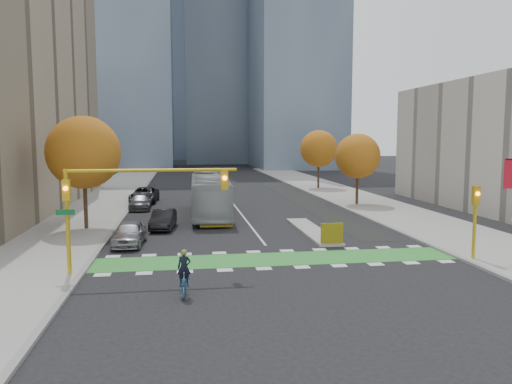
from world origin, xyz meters
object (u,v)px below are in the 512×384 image
object	(u,v)px
traffic_signal_west	(122,193)
parked_car_b	(163,219)
tree_east_far	(319,149)
traffic_signal_east	(475,211)
tree_east_near	(358,156)
parked_car_a	(129,233)
hazard_board	(332,234)
tree_west	(84,153)
cyclist	(184,280)
parked_car_c	(140,202)
parked_car_d	(144,195)
bus	(210,195)

from	to	relation	value
traffic_signal_west	parked_car_b	size ratio (longest dim) A/B	1.97
tree_east_far	traffic_signal_west	size ratio (longest dim) A/B	0.90
traffic_signal_east	tree_east_near	bearing A→B (deg)	86.19
parked_car_a	hazard_board	bearing A→B (deg)	-6.44
tree_west	cyclist	size ratio (longest dim) A/B	4.10
tree_east_near	cyclist	bearing A→B (deg)	-122.98
tree_east_far	tree_west	bearing A→B (deg)	-133.30
tree_east_near	tree_east_far	xyz separation A→B (m)	(0.50, 16.00, 0.38)
tree_east_far	traffic_signal_west	world-z (taller)	tree_east_far
traffic_signal_west	parked_car_b	distance (m)	12.71
parked_car_c	parked_car_d	xyz separation A→B (m)	(0.00, 5.00, 0.09)
cyclist	parked_car_d	world-z (taller)	cyclist
tree_east_far	cyclist	distance (m)	45.98
hazard_board	traffic_signal_east	size ratio (longest dim) A/B	0.34
tree_west	parked_car_d	distance (m)	16.31
tree_east_near	parked_car_b	world-z (taller)	tree_east_near
tree_east_far	cyclist	xyz separation A→B (m)	(-17.54, -42.25, -4.57)
tree_east_near	tree_east_far	bearing A→B (deg)	88.21
traffic_signal_west	bus	size ratio (longest dim) A/B	0.66
hazard_board	parked_car_d	bearing A→B (deg)	119.39
tree_east_near	parked_car_a	bearing A→B (deg)	-142.51
parked_car_c	parked_car_d	bearing A→B (deg)	88.99
hazard_board	bus	size ratio (longest dim) A/B	0.11
parked_car_c	parked_car_a	bearing A→B (deg)	-88.78
tree_east_far	parked_car_d	xyz separation A→B (m)	(-21.50, -10.72, -4.46)
parked_car_c	parked_car_d	distance (m)	5.00
tree_west	parked_car_a	xyz separation A→B (m)	(3.62, -5.63, -4.87)
tree_west	tree_east_near	xyz separation A→B (m)	(24.00, 10.00, -0.75)
bus	parked_car_b	world-z (taller)	bus
traffic_signal_east	cyclist	size ratio (longest dim) A/B	2.05
tree_west	cyclist	world-z (taller)	tree_west
traffic_signal_west	traffic_signal_east	size ratio (longest dim) A/B	2.08
hazard_board	tree_east_far	size ratio (longest dim) A/B	0.18
parked_car_a	cyclist	bearing A→B (deg)	-69.05
parked_car_a	tree_east_near	bearing A→B (deg)	40.97
tree_east_near	parked_car_b	bearing A→B (deg)	-150.83
parked_car_b	tree_east_near	bearing A→B (deg)	35.11
hazard_board	cyclist	size ratio (longest dim) A/B	0.70
tree_west	parked_car_a	world-z (taller)	tree_west
tree_west	parked_car_d	world-z (taller)	tree_west
parked_car_a	parked_car_d	size ratio (longest dim) A/B	0.78
hazard_board	traffic_signal_west	size ratio (longest dim) A/B	0.16
traffic_signal_west	bus	distance (m)	18.64
tree_east_near	parked_car_b	size ratio (longest dim) A/B	1.63
tree_east_far	parked_car_a	bearing A→B (deg)	-123.43
tree_east_near	traffic_signal_east	world-z (taller)	tree_east_near
parked_car_a	parked_car_b	size ratio (longest dim) A/B	1.01
hazard_board	tree_west	distance (m)	18.44
cyclist	tree_east_near	bearing A→B (deg)	58.48
tree_east_near	tree_west	bearing A→B (deg)	-157.38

